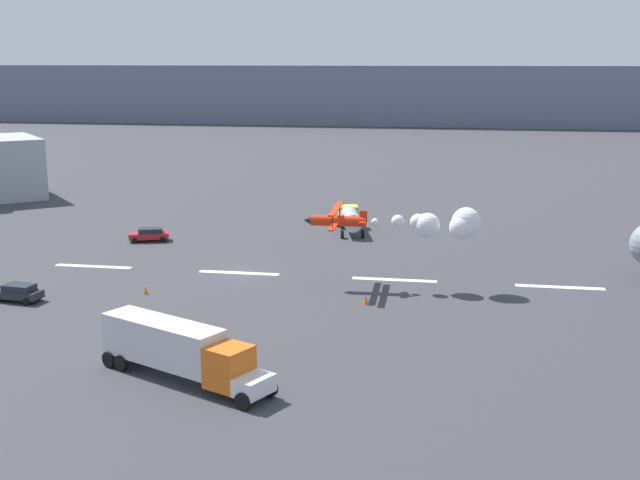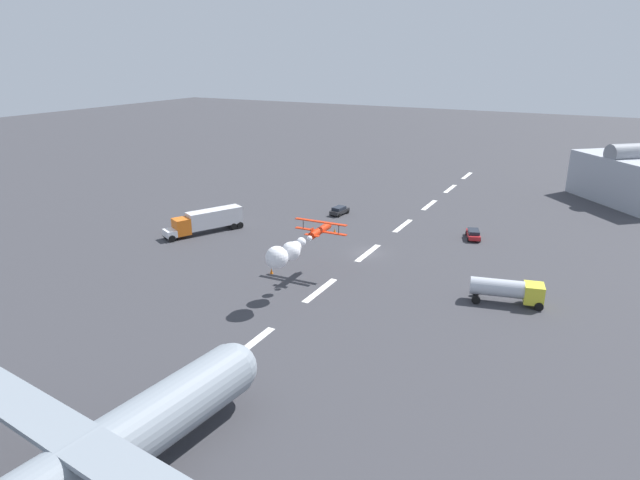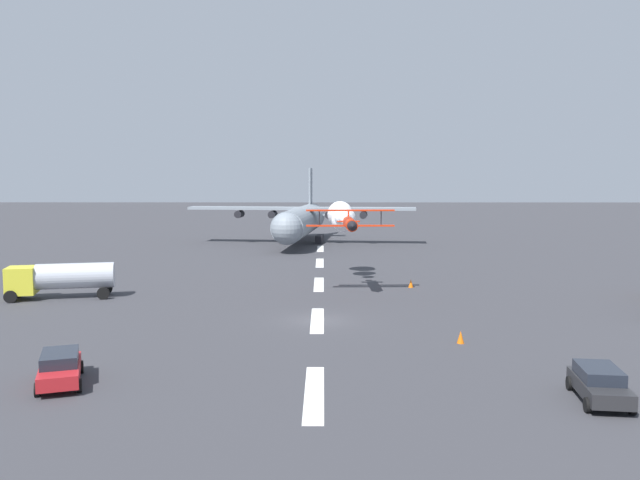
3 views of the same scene
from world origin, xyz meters
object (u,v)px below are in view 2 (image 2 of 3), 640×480
object	(u,v)px
stunt_biplane_red	(288,251)
followme_car_yellow	(339,210)
fuel_tanker_truck	(508,290)
traffic_cone_near	(335,231)
airport_staff_sedan	(473,234)
semi_truck_orange	(207,220)
cargo_transport_plane	(101,454)
traffic_cone_far	(271,271)

from	to	relation	value
stunt_biplane_red	followme_car_yellow	xyz separation A→B (m)	(-35.11, -10.30, -5.21)
fuel_tanker_truck	followme_car_yellow	xyz separation A→B (m)	(-24.23, -33.94, -0.92)
stunt_biplane_red	traffic_cone_near	distance (m)	26.51
airport_staff_sedan	semi_truck_orange	bearing A→B (deg)	-66.26
traffic_cone_near	airport_staff_sedan	bearing A→B (deg)	110.26
cargo_transport_plane	traffic_cone_near	distance (m)	58.97
followme_car_yellow	airport_staff_sedan	bearing A→B (deg)	84.81
stunt_biplane_red	traffic_cone_near	xyz separation A→B (m)	(-25.13, -6.29, -5.64)
cargo_transport_plane	traffic_cone_far	world-z (taller)	cargo_transport_plane
cargo_transport_plane	semi_truck_orange	size ratio (longest dim) A/B	2.64
semi_truck_orange	airport_staff_sedan	world-z (taller)	semi_truck_orange
traffic_cone_far	followme_car_yellow	bearing A→B (deg)	-171.73
cargo_transport_plane	airport_staff_sedan	bearing A→B (deg)	172.02
stunt_biplane_red	traffic_cone_far	distance (m)	9.86
traffic_cone_far	airport_staff_sedan	bearing A→B (deg)	143.07
cargo_transport_plane	airport_staff_sedan	world-z (taller)	cargo_transport_plane
semi_truck_orange	followme_car_yellow	xyz separation A→B (m)	(-19.70, 14.72, -1.30)
cargo_transport_plane	followme_car_yellow	xyz separation A→B (m)	(-67.69, -15.74, -2.73)
fuel_tanker_truck	airport_staff_sedan	xyz separation A→B (m)	(-21.97, -9.02, -0.92)
fuel_tanker_truck	traffic_cone_near	distance (m)	33.18
stunt_biplane_red	cargo_transport_plane	bearing A→B (deg)	9.48
semi_truck_orange	fuel_tanker_truck	bearing A→B (deg)	84.68
followme_car_yellow	traffic_cone_far	size ratio (longest dim) A/B	5.83
traffic_cone_far	traffic_cone_near	bearing A→B (deg)	-179.12
fuel_tanker_truck	stunt_biplane_red	bearing A→B (deg)	-65.29
stunt_biplane_red	semi_truck_orange	size ratio (longest dim) A/B	1.23
traffic_cone_near	semi_truck_orange	bearing A→B (deg)	-62.58
followme_car_yellow	traffic_cone_near	distance (m)	10.76
fuel_tanker_truck	followme_car_yellow	size ratio (longest dim) A/B	1.98
cargo_transport_plane	stunt_biplane_red	bearing A→B (deg)	-170.52
fuel_tanker_truck	airport_staff_sedan	world-z (taller)	fuel_tanker_truck
stunt_biplane_red	traffic_cone_far	bearing A→B (deg)	-132.20
airport_staff_sedan	traffic_cone_far	xyz separation A→B (m)	(27.41, -20.60, -0.44)
semi_truck_orange	fuel_tanker_truck	size ratio (longest dim) A/B	1.51
stunt_biplane_red	airport_staff_sedan	distance (m)	36.32
cargo_transport_plane	traffic_cone_near	world-z (taller)	cargo_transport_plane
stunt_biplane_red	traffic_cone_near	size ratio (longest dim) A/B	21.38
followme_car_yellow	traffic_cone_near	size ratio (longest dim) A/B	5.83
semi_truck_orange	fuel_tanker_truck	world-z (taller)	semi_truck_orange
stunt_biplane_red	fuel_tanker_truck	world-z (taller)	stunt_biplane_red
cargo_transport_plane	stunt_biplane_red	world-z (taller)	cargo_transport_plane
cargo_transport_plane	traffic_cone_near	xyz separation A→B (m)	(-57.71, -11.73, -3.16)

